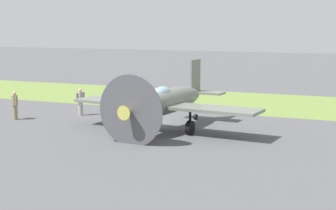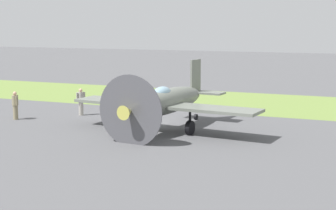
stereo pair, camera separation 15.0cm
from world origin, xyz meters
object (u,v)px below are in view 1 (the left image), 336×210
at_px(ground_crew_chief, 15,105).
at_px(fuel_drum, 114,97).
at_px(ground_crew_mechanic, 80,101).
at_px(airplane_lead, 166,102).

xyz_separation_m(ground_crew_chief, fuel_drum, (-2.27, -8.43, -0.46)).
height_order(ground_crew_mechanic, fuel_drum, ground_crew_mechanic).
distance_m(ground_crew_mechanic, fuel_drum, 5.61).
bearing_deg(fuel_drum, ground_crew_chief, 74.90).
height_order(airplane_lead, ground_crew_mechanic, airplane_lead).
bearing_deg(ground_crew_chief, fuel_drum, -73.12).
relative_size(airplane_lead, fuel_drum, 12.09).
relative_size(airplane_lead, ground_crew_chief, 6.29).
distance_m(airplane_lead, ground_crew_mechanic, 7.45).
bearing_deg(fuel_drum, ground_crew_mechanic, 96.20).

